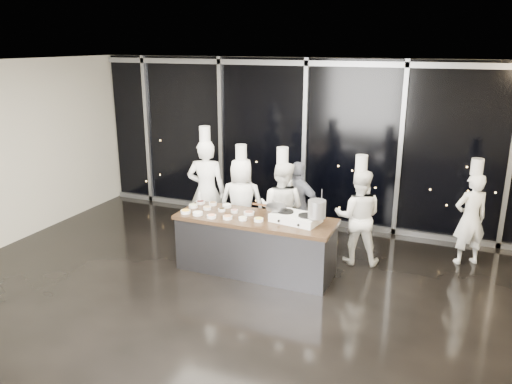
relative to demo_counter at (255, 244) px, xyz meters
The scene contains 15 objects.
ground 1.01m from the demo_counter, 90.00° to the right, with size 9.00×9.00×0.00m, color black.
room_shell 2.01m from the demo_counter, 78.94° to the right, with size 9.02×7.02×3.21m.
window_wall 2.78m from the demo_counter, 90.00° to the left, with size 8.90×0.11×3.20m.
demo_counter is the anchor object (origin of this frame).
stove 0.81m from the demo_counter, ahead, with size 0.77×0.55×0.14m.
frying_pan 0.69m from the demo_counter, 23.06° to the left, with size 0.57×0.37×0.05m.
stock_pot 1.20m from the demo_counter, ahead, with size 0.26×0.26×0.26m, color #A8A8AA.
prep_bowls 0.79m from the demo_counter, behind, with size 1.37×0.70×0.05m.
squeeze_bottle 1.30m from the demo_counter, 164.25° to the left, with size 0.06×0.06×0.21m.
chef_far_left 1.64m from the demo_counter, 146.23° to the left, with size 0.78×0.62×2.09m.
chef_left 1.11m from the demo_counter, 125.75° to the left, with size 0.89×0.70×1.83m.
chef_center 0.90m from the demo_counter, 79.92° to the left, with size 0.81×0.64×1.85m.
guest 1.25m from the demo_counter, 75.41° to the left, with size 0.95×0.51×1.54m.
chef_right 1.72m from the demo_counter, 34.35° to the left, with size 0.86×0.72×1.80m.
chef_side 3.47m from the demo_counter, 27.56° to the left, with size 0.66×0.59×1.75m.
Camera 1 is at (2.74, -5.75, 3.48)m, focal length 35.00 mm.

